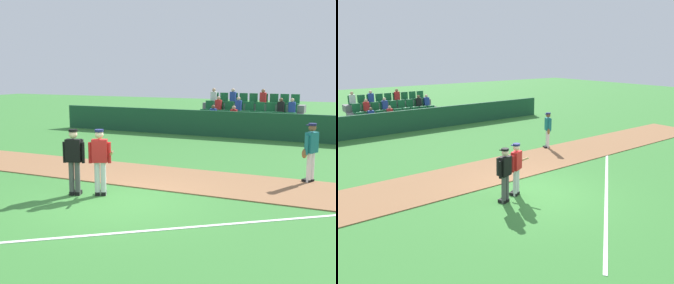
% 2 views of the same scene
% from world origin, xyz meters
% --- Properties ---
extents(ground_plane, '(80.00, 80.00, 0.00)m').
position_xyz_m(ground_plane, '(0.00, 0.00, 0.00)').
color(ground_plane, '#387A33').
extents(infield_dirt_path, '(28.00, 2.79, 0.03)m').
position_xyz_m(infield_dirt_path, '(0.00, 2.80, 0.01)').
color(infield_dirt_path, '#936642').
rests_on(infield_dirt_path, ground).
extents(foul_line_chalk, '(9.59, 7.37, 0.01)m').
position_xyz_m(foul_line_chalk, '(3.00, -0.50, 0.01)').
color(foul_line_chalk, white).
rests_on(foul_line_chalk, ground).
extents(dugout_fence, '(20.00, 0.16, 1.29)m').
position_xyz_m(dugout_fence, '(0.00, 11.68, 0.65)').
color(dugout_fence, '#19472D').
rests_on(dugout_fence, ground).
extents(stadium_bleachers, '(5.55, 2.95, 2.30)m').
position_xyz_m(stadium_bleachers, '(-0.01, 13.56, 0.64)').
color(stadium_bleachers, slate).
rests_on(stadium_bleachers, ground).
extents(batter_red_jersey, '(0.74, 0.70, 1.76)m').
position_xyz_m(batter_red_jersey, '(-0.61, 0.35, 0.97)').
color(batter_red_jersey, silver).
rests_on(batter_red_jersey, ground).
extents(umpire_home_plate, '(0.57, 0.39, 1.76)m').
position_xyz_m(umpire_home_plate, '(-1.26, 0.11, 1.00)').
color(umpire_home_plate, '#4C4C4C').
rests_on(umpire_home_plate, ground).
extents(runner_teal_jersey, '(0.44, 0.61, 1.76)m').
position_xyz_m(runner_teal_jersey, '(4.23, 4.02, 0.96)').
color(runner_teal_jersey, white).
rests_on(runner_teal_jersey, ground).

